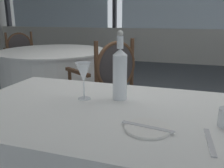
# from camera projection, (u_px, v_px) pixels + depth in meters

# --- Properties ---
(ground_plane) EXTENTS (14.22, 14.22, 0.00)m
(ground_plane) POSITION_uv_depth(u_px,v_px,m) (154.00, 135.00, 2.43)
(ground_plane) COLOR #4C5156
(window_wall_far) EXTENTS (10.67, 0.14, 2.79)m
(window_wall_far) POSITION_uv_depth(u_px,v_px,m) (181.00, 18.00, 5.90)
(window_wall_far) COLOR beige
(window_wall_far) RESTS_ON ground_plane
(side_plate) EXTENTS (0.17, 0.17, 0.01)m
(side_plate) POSITION_uv_depth(u_px,v_px,m) (147.00, 128.00, 0.90)
(side_plate) COLOR white
(side_plate) RESTS_ON foreground_table
(butter_knife) EXTENTS (0.20, 0.05, 0.00)m
(butter_knife) POSITION_uv_depth(u_px,v_px,m) (147.00, 127.00, 0.90)
(butter_knife) COLOR silver
(butter_knife) RESTS_ON foreground_table
(dinner_fork) EXTENTS (0.03, 0.19, 0.00)m
(dinner_fork) POSITION_uv_depth(u_px,v_px,m) (210.00, 142.00, 0.81)
(dinner_fork) COLOR silver
(dinner_fork) RESTS_ON foreground_table
(water_bottle) EXTENTS (0.07, 0.07, 0.34)m
(water_bottle) POSITION_uv_depth(u_px,v_px,m) (120.00, 72.00, 1.20)
(water_bottle) COLOR white
(water_bottle) RESTS_ON foreground_table
(wine_glass) EXTENTS (0.08, 0.08, 0.19)m
(wine_glass) POSITION_uv_depth(u_px,v_px,m) (83.00, 73.00, 1.20)
(wine_glass) COLOR white
(wine_glass) RESTS_ON foreground_table
(background_table_1) EXTENTS (1.32, 1.32, 0.74)m
(background_table_1) POSITION_uv_depth(u_px,v_px,m) (55.00, 79.00, 3.11)
(background_table_1) COLOR white
(background_table_1) RESTS_ON ground_plane
(dining_chair_1_0) EXTENTS (0.64, 0.65, 0.90)m
(dining_chair_1_0) POSITION_uv_depth(u_px,v_px,m) (23.00, 56.00, 3.88)
(dining_chair_1_0) COLOR brown
(dining_chair_1_0) RESTS_ON ground_plane
(dining_chair_1_1) EXTENTS (0.64, 0.65, 0.95)m
(dining_chair_1_1) POSITION_uv_depth(u_px,v_px,m) (107.00, 83.00, 2.24)
(dining_chair_1_1) COLOR brown
(dining_chair_1_1) RESTS_ON ground_plane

